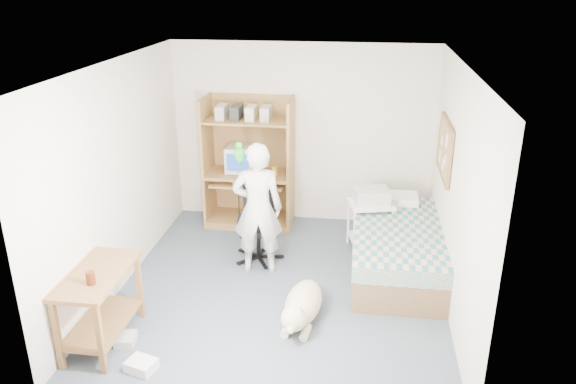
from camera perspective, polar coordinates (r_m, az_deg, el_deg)
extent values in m
plane|color=#434E5B|center=(6.46, -0.69, -9.71)|extent=(4.00, 4.00, 0.00)
cube|color=silver|center=(7.80, 1.46, 5.87)|extent=(3.60, 0.02, 2.50)
cube|color=silver|center=(5.93, 16.72, -0.16)|extent=(0.02, 4.00, 2.50)
cube|color=silver|center=(6.42, -16.84, 1.47)|extent=(0.02, 4.00, 2.50)
cube|color=white|center=(5.59, -0.80, 12.78)|extent=(3.60, 4.00, 0.02)
cube|color=brown|center=(7.86, -8.14, 3.12)|extent=(0.04, 0.60, 1.80)
cube|color=brown|center=(7.63, 0.29, 2.77)|extent=(0.04, 0.60, 1.80)
cube|color=brown|center=(8.00, -3.57, 3.61)|extent=(1.20, 0.02, 1.80)
cube|color=brown|center=(7.78, -3.96, 1.84)|extent=(1.12, 0.60, 0.04)
cube|color=brown|center=(7.74, -4.06, 0.94)|extent=(1.00, 0.50, 0.03)
cube|color=brown|center=(7.56, -4.10, 7.28)|extent=(1.12, 0.55, 0.03)
cube|color=brown|center=(8.03, -3.83, -2.80)|extent=(1.12, 0.60, 0.10)
cube|color=brown|center=(6.86, 10.94, -6.45)|extent=(1.00, 2.00, 0.36)
cube|color=#2D7278|center=(6.73, 11.11, -4.34)|extent=(1.02, 2.02, 0.20)
cube|color=white|center=(7.41, 10.92, -0.69)|extent=(0.55, 0.35, 0.12)
cube|color=brown|center=(5.54, -18.88, -7.95)|extent=(0.50, 1.00, 0.04)
cube|color=brown|center=(5.50, -22.39, -13.40)|extent=(0.05, 0.05, 0.70)
cube|color=brown|center=(5.32, -18.54, -14.07)|extent=(0.05, 0.05, 0.70)
cube|color=brown|center=(6.15, -18.33, -8.85)|extent=(0.05, 0.05, 0.70)
cube|color=brown|center=(6.00, -14.85, -9.28)|extent=(0.05, 0.05, 0.70)
cube|color=brown|center=(5.81, -18.25, -12.52)|extent=(0.46, 0.92, 0.03)
cube|color=olive|center=(6.71, 15.66, 4.25)|extent=(0.03, 0.90, 0.60)
cube|color=brown|center=(6.63, 15.90, 6.81)|extent=(0.04, 0.94, 0.04)
cube|color=brown|center=(6.80, 15.37, 1.76)|extent=(0.04, 0.94, 0.04)
cylinder|color=black|center=(7.05, -2.99, -6.56)|extent=(0.54, 0.54, 0.05)
cylinder|color=black|center=(6.97, -3.02, -5.32)|extent=(0.05, 0.05, 0.36)
cube|color=black|center=(6.88, -3.05, -3.72)|extent=(0.47, 0.47, 0.07)
cube|color=black|center=(6.95, -3.04, -0.78)|extent=(0.38, 0.11, 0.49)
cube|color=black|center=(6.84, -4.96, -2.70)|extent=(0.08, 0.27, 0.04)
cube|color=black|center=(6.82, -1.19, -2.69)|extent=(0.08, 0.27, 0.04)
imported|color=silver|center=(6.49, -3.10, -1.70)|extent=(0.63, 0.46, 1.59)
ellipsoid|color=#159525|center=(6.33, -4.96, 3.82)|extent=(0.12, 0.12, 0.19)
sphere|color=#159525|center=(6.26, -5.02, 4.74)|extent=(0.08, 0.08, 0.08)
cone|color=#F05415|center=(6.22, -5.04, 4.63)|extent=(0.04, 0.04, 0.03)
cylinder|color=#159525|center=(6.40, -4.90, 3.03)|extent=(0.05, 0.13, 0.11)
ellipsoid|color=beige|center=(5.89, 1.59, -11.18)|extent=(0.44, 0.79, 0.34)
sphere|color=beige|center=(5.50, 0.59, -12.74)|extent=(0.25, 0.25, 0.25)
cone|color=beige|center=(5.43, -0.12, -11.75)|extent=(0.07, 0.07, 0.09)
cone|color=beige|center=(5.40, 1.20, -11.93)|extent=(0.07, 0.07, 0.09)
ellipsoid|color=beige|center=(5.44, 0.31, -13.71)|extent=(0.10, 0.15, 0.08)
cylinder|color=beige|center=(6.25, 2.43, -9.75)|extent=(0.09, 0.25, 0.12)
cube|color=white|center=(7.13, 8.42, -1.21)|extent=(0.63, 0.55, 0.04)
cube|color=white|center=(7.32, 8.23, -4.56)|extent=(0.57, 0.50, 0.03)
cylinder|color=white|center=(7.09, 6.37, -4.01)|extent=(0.03, 0.03, 0.62)
cylinder|color=white|center=(7.10, 10.20, -4.19)|extent=(0.03, 0.03, 0.62)
cylinder|color=white|center=(7.42, 6.46, -2.80)|extent=(0.03, 0.03, 0.62)
cylinder|color=white|center=(7.43, 10.12, -2.98)|extent=(0.03, 0.03, 0.62)
cube|color=#BBBBB6|center=(7.09, 8.47, -0.38)|extent=(0.48, 0.41, 0.18)
cube|color=beige|center=(7.78, -4.80, 3.44)|extent=(0.38, 0.40, 0.36)
cube|color=navy|center=(7.60, -5.13, 2.99)|extent=(0.30, 0.02, 0.24)
cube|color=beige|center=(7.68, -3.88, 1.04)|extent=(0.45, 0.17, 0.03)
cylinder|color=gold|center=(7.64, -1.35, 2.16)|extent=(0.08, 0.08, 0.12)
cylinder|color=#441C0A|center=(5.33, -19.42, -8.26)|extent=(0.08, 0.08, 0.12)
cube|color=silver|center=(5.43, -14.68, -16.67)|extent=(0.30, 0.26, 0.10)
cube|color=#B5B5B0|center=(5.81, -16.17, -14.16)|extent=(0.21, 0.24, 0.08)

